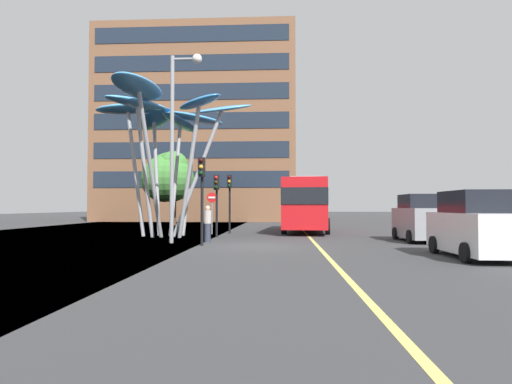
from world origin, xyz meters
TOP-DOWN VIEW (x-y plane):
  - ground at (-0.65, 0.00)m, footprint 120.00×240.00m
  - red_bus at (2.75, 10.61)m, footprint 3.37×10.06m
  - leaf_sculpture at (-5.28, 5.26)m, footprint 8.95×9.21m
  - traffic_light_kerb_near at (-2.21, -0.03)m, footprint 0.28×0.42m
  - traffic_light_kerb_far at (-2.36, 5.29)m, footprint 0.28×0.42m
  - traffic_light_island_mid at (-2.04, 8.51)m, footprint 0.28×0.42m
  - car_parked_near at (7.26, -3.85)m, footprint 1.91×4.33m
  - car_parked_mid at (7.63, 2.87)m, footprint 1.98×3.99m
  - street_lamp at (-3.53, 1.35)m, footprint 1.43×0.44m
  - tree_pavement_near at (-8.40, 18.79)m, footprint 4.44×4.91m
  - pedestrian at (-2.28, 1.94)m, footprint 0.34×0.34m
  - no_entry_sign at (-2.99, 7.74)m, footprint 0.60×0.12m
  - backdrop_building at (-8.48, 33.43)m, footprint 22.21×10.70m

SIDE VIEW (x-z plane):
  - ground at x=-0.65m, z-range -0.10..0.00m
  - pedestrian at x=-2.28m, z-range 0.00..1.68m
  - car_parked_near at x=7.26m, z-range -0.06..2.07m
  - car_parked_mid at x=7.63m, z-range -0.06..2.14m
  - no_entry_sign at x=-2.99m, z-range 0.41..2.87m
  - red_bus at x=2.75m, z-range 0.16..3.65m
  - traffic_light_kerb_far at x=-2.36m, z-range 0.75..4.07m
  - traffic_light_island_mid at x=-2.04m, z-range 0.80..4.34m
  - traffic_light_kerb_near at x=-2.21m, z-range 0.82..4.49m
  - tree_pavement_near at x=-8.40m, z-range 1.01..7.32m
  - street_lamp at x=-3.53m, z-range 1.07..9.58m
  - leaf_sculpture at x=-5.28m, z-range 2.57..10.36m
  - backdrop_building at x=-8.48m, z-range 0.00..21.71m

